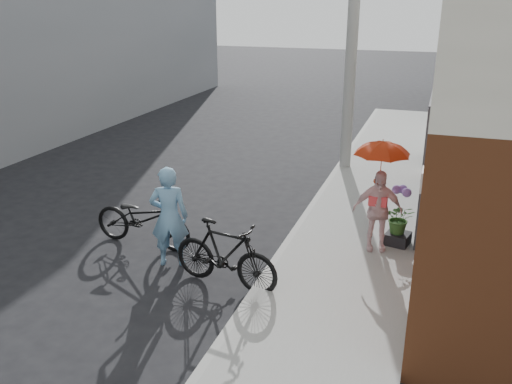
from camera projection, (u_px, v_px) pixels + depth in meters
The scene contains 11 objects.
ground at pixel (216, 266), 9.12m from camera, with size 80.00×80.00×0.00m, color black.
sidewalk at pixel (359, 233), 10.23m from camera, with size 2.20×24.00×0.12m, color gray.
curb at pixel (300, 225), 10.59m from camera, with size 0.12×24.00×0.12m, color #9E9E99.
utility_pole at pixel (353, 31), 12.92m from camera, with size 0.28×0.28×7.00m, color #9E9E99.
officer at pixel (169, 217), 8.91m from camera, with size 0.63×0.41×1.72m, color #6B9BBE.
bike_left at pixel (142, 219), 9.73m from camera, with size 0.68×1.94×1.02m, color black.
bike_right at pixel (225, 254), 8.32m from camera, with size 0.51×1.80×1.08m, color black.
kimono_woman at pixel (377, 210), 9.24m from camera, with size 0.84×0.35×1.43m, color beige.
parasol at pixel (382, 148), 8.86m from camera, with size 0.89×0.89×0.78m, color red.
planter at pixel (398, 238), 9.62m from camera, with size 0.40×0.40×0.21m, color black.
potted_plant at pixel (400, 218), 9.49m from camera, with size 0.51×0.44×0.57m, color #305B24.
Camera 1 is at (3.29, -7.48, 4.28)m, focal length 38.00 mm.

